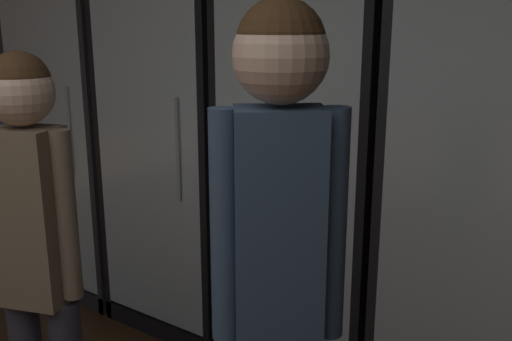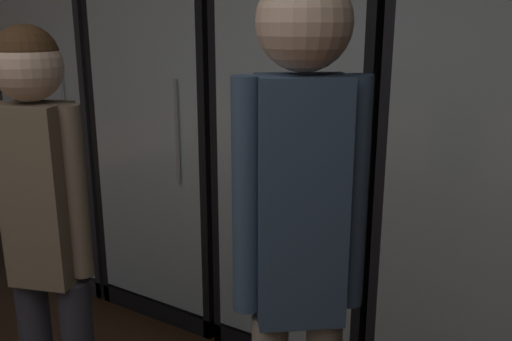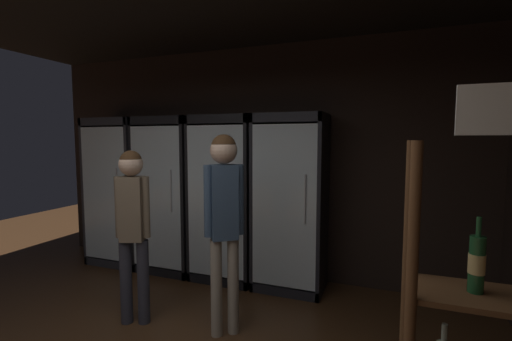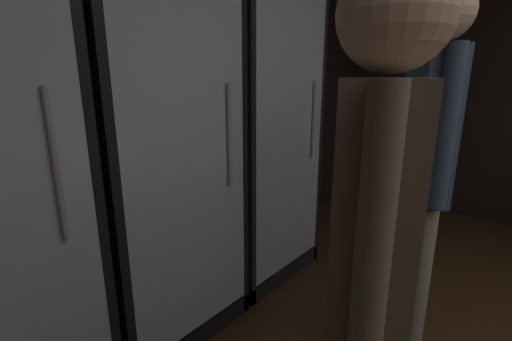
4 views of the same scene
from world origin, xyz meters
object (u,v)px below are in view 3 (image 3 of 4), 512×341
cooler_left (171,195)px  cooler_far_left (122,192)px  cooler_right (291,204)px  shopper_near (224,207)px  cooler_center (227,199)px  shopper_far (133,218)px

cooler_left → cooler_far_left: bearing=-179.9°
cooler_right → shopper_near: cooler_right is taller
cooler_center → shopper_far: size_ratio=1.24×
cooler_far_left → shopper_far: cooler_far_left is taller
cooler_left → shopper_far: (0.47, -1.28, 0.01)m
cooler_center → shopper_far: cooler_center is taller
cooler_far_left → cooler_right: (2.40, 0.00, -0.01)m
cooler_right → shopper_near: 1.20m
cooler_right → shopper_far: bearing=-131.2°
shopper_near → shopper_far: shopper_near is taller
cooler_right → shopper_near: bearing=-103.3°
shopper_near → shopper_far: (-0.85, -0.12, -0.14)m
cooler_center → shopper_far: 1.33m
cooler_left → shopper_far: 1.37m
cooler_center → cooler_right: same height
shopper_far → cooler_far_left: bearing=134.8°
cooler_far_left → cooler_center: 1.60m
cooler_right → shopper_far: (-1.12, -1.28, 0.02)m
cooler_right → shopper_far: cooler_right is taller
cooler_right → shopper_near: size_ratio=1.14×
cooler_far_left → shopper_far: (1.28, -1.28, 0.01)m
cooler_far_left → shopper_far: size_ratio=1.24×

